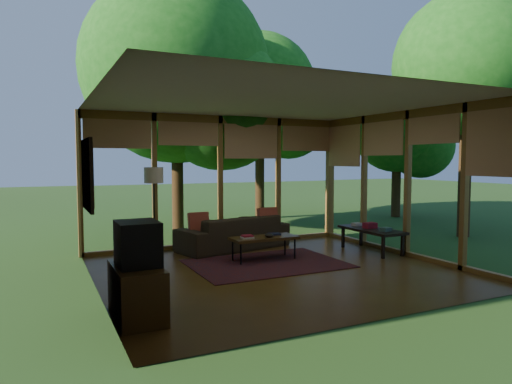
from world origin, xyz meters
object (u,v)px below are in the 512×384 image
media_cabinet (137,292)px  television (138,243)px  floor_lamp (154,180)px  coffee_table (264,239)px  sofa (234,232)px  side_console (371,231)px

media_cabinet → television: size_ratio=1.82×
floor_lamp → coffee_table: bearing=-41.9°
sofa → media_cabinet: size_ratio=2.28×
floor_lamp → coffee_table: (1.62, -1.45, -1.01)m
sofa → coffee_table: size_ratio=1.90×
sofa → side_console: bearing=135.2°
coffee_table → media_cabinet: bearing=-142.3°
media_cabinet → side_console: bearing=20.4°
television → floor_lamp: bearing=74.0°
media_cabinet → sofa: bearing=51.7°
media_cabinet → coffee_table: 3.33m
sofa → coffee_table: 1.21m
coffee_table → sofa: bearing=93.8°
television → sofa: bearing=52.0°
floor_lamp → media_cabinet: bearing=-106.3°
media_cabinet → side_console: 5.20m
media_cabinet → television: bearing=0.0°
sofa → side_console: sofa is taller
media_cabinet → side_console: size_ratio=0.71×
floor_lamp → side_console: floor_lamp is taller
television → coffee_table: (2.61, 2.03, -0.46)m
sofa → floor_lamp: (-1.54, 0.24, 1.07)m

